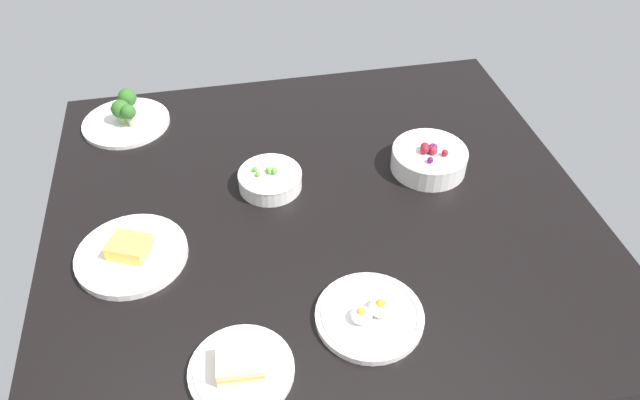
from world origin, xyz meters
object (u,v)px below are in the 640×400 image
Objects in this scene: plate_broccoli at (126,117)px; bowl_peas at (270,179)px; plate_eggs at (370,315)px; plate_sandwich at (241,368)px; plate_cheese at (131,253)px; bowl_berries at (429,158)px.

bowl_peas is at bearing -44.09° from plate_broccoli.
plate_sandwich is (-24.52, -6.56, 0.17)cm from plate_eggs.
plate_eggs is 86.88cm from plate_broccoli.
bowl_peas is (-12.89, 40.91, 1.21)cm from plate_eggs.
bowl_peas is (30.85, 16.45, 1.04)cm from plate_cheese.
plate_eggs is 1.11× the size of plate_sandwich.
plate_broccoli is (-33.56, 32.50, -0.19)cm from bowl_peas.
plate_sandwich is at bearing -74.67° from plate_broccoli.
bowl_peas is 48.89cm from plate_sandwich.
bowl_peas reaches higher than plate_cheese.
bowl_berries is at bearing 57.90° from plate_eggs.
bowl_berries is (38.02, -0.84, 0.74)cm from bowl_peas.
plate_cheese is 1.12× the size of plate_eggs.
plate_eggs reaches higher than plate_sandwich.
bowl_peas is at bearing 178.73° from bowl_berries.
plate_broccoli reaches higher than plate_eggs.
plate_cheese is 49.03cm from plate_broccoli.
plate_cheese and plate_eggs have the same top height.
bowl_berries is (68.87, 15.60, 1.78)cm from plate_cheese.
bowl_berries is 78.97cm from plate_broccoli.
bowl_berries is at bearing 12.77° from plate_cheese.
plate_sandwich is at bearing -165.02° from plate_eggs.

